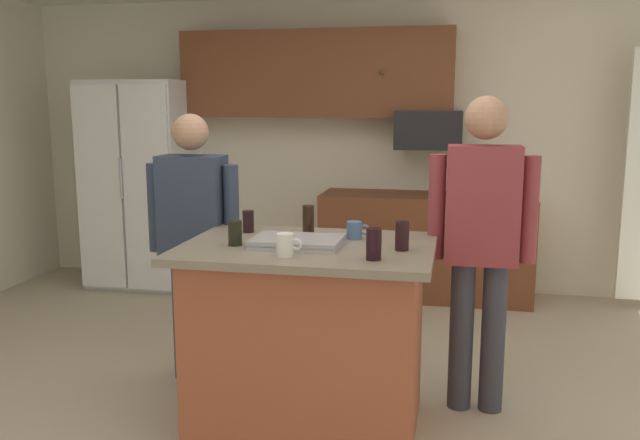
{
  "coord_description": "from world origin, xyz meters",
  "views": [
    {
      "loc": [
        0.86,
        -3.26,
        1.69
      ],
      "look_at": [
        0.13,
        0.24,
        1.05
      ],
      "focal_mm": 37.39,
      "sensor_mm": 36.0,
      "label": 1
    }
  ],
  "objects_px": {
    "glass_pilsner": "(374,244)",
    "microwave_over_range": "(429,130)",
    "person_elder_center": "(481,233)",
    "mug_blue_stoneware": "(286,245)",
    "refrigerator": "(142,184)",
    "glass_short_whisky": "(235,233)",
    "person_guest_right": "(194,230)",
    "glass_stout_tall": "(308,220)",
    "glass_dark_ale": "(402,236)",
    "serving_tray": "(297,242)",
    "kitchen_island": "(308,336)",
    "tumbler_amber": "(248,221)",
    "mug_ceramic_white": "(355,230)"
  },
  "relations": [
    {
      "from": "kitchen_island",
      "to": "glass_dark_ale",
      "type": "xyz_separation_m",
      "value": [
        0.48,
        -0.04,
        0.55
      ]
    },
    {
      "from": "microwave_over_range",
      "to": "glass_dark_ale",
      "type": "distance_m",
      "value": 2.63
    },
    {
      "from": "mug_ceramic_white",
      "to": "glass_dark_ale",
      "type": "distance_m",
      "value": 0.35
    },
    {
      "from": "microwave_over_range",
      "to": "mug_ceramic_white",
      "type": "bearing_deg",
      "value": -96.28
    },
    {
      "from": "person_elder_center",
      "to": "glass_stout_tall",
      "type": "bearing_deg",
      "value": -14.95
    },
    {
      "from": "microwave_over_range",
      "to": "glass_dark_ale",
      "type": "bearing_deg",
      "value": -89.91
    },
    {
      "from": "person_elder_center",
      "to": "glass_short_whisky",
      "type": "bearing_deg",
      "value": -2.6
    },
    {
      "from": "mug_ceramic_white",
      "to": "tumbler_amber",
      "type": "relative_size",
      "value": 1.01
    },
    {
      "from": "glass_pilsner",
      "to": "glass_short_whisky",
      "type": "bearing_deg",
      "value": 166.86
    },
    {
      "from": "person_elder_center",
      "to": "glass_dark_ale",
      "type": "distance_m",
      "value": 0.58
    },
    {
      "from": "glass_dark_ale",
      "to": "mug_blue_stoneware",
      "type": "distance_m",
      "value": 0.57
    },
    {
      "from": "glass_pilsner",
      "to": "microwave_over_range",
      "type": "bearing_deg",
      "value": 87.87
    },
    {
      "from": "serving_tray",
      "to": "mug_blue_stoneware",
      "type": "bearing_deg",
      "value": -89.66
    },
    {
      "from": "person_guest_right",
      "to": "mug_ceramic_white",
      "type": "height_order",
      "value": "person_guest_right"
    },
    {
      "from": "kitchen_island",
      "to": "refrigerator",
      "type": "bearing_deg",
      "value": 131.09
    },
    {
      "from": "kitchen_island",
      "to": "serving_tray",
      "type": "distance_m",
      "value": 0.51
    },
    {
      "from": "mug_ceramic_white",
      "to": "glass_stout_tall",
      "type": "height_order",
      "value": "glass_stout_tall"
    },
    {
      "from": "microwave_over_range",
      "to": "serving_tray",
      "type": "distance_m",
      "value": 2.69
    },
    {
      "from": "refrigerator",
      "to": "person_guest_right",
      "type": "xyz_separation_m",
      "value": [
        1.32,
        -1.98,
        -0.01
      ]
    },
    {
      "from": "person_elder_center",
      "to": "mug_blue_stoneware",
      "type": "xyz_separation_m",
      "value": [
        -0.9,
        -0.66,
        0.04
      ]
    },
    {
      "from": "microwave_over_range",
      "to": "glass_dark_ale",
      "type": "height_order",
      "value": "microwave_over_range"
    },
    {
      "from": "kitchen_island",
      "to": "serving_tray",
      "type": "height_order",
      "value": "serving_tray"
    },
    {
      "from": "tumbler_amber",
      "to": "glass_dark_ale",
      "type": "relative_size",
      "value": 0.86
    },
    {
      "from": "refrigerator",
      "to": "glass_short_whisky",
      "type": "relative_size",
      "value": 15.1
    },
    {
      "from": "tumbler_amber",
      "to": "mug_blue_stoneware",
      "type": "xyz_separation_m",
      "value": [
        0.35,
        -0.52,
        -0.01
      ]
    },
    {
      "from": "microwave_over_range",
      "to": "person_guest_right",
      "type": "relative_size",
      "value": 0.35
    },
    {
      "from": "glass_short_whisky",
      "to": "mug_ceramic_white",
      "type": "xyz_separation_m",
      "value": [
        0.56,
        0.28,
        -0.02
      ]
    },
    {
      "from": "refrigerator",
      "to": "glass_stout_tall",
      "type": "xyz_separation_m",
      "value": [
        2.08,
        -2.2,
        0.12
      ]
    },
    {
      "from": "glass_pilsner",
      "to": "glass_dark_ale",
      "type": "bearing_deg",
      "value": 63.91
    },
    {
      "from": "microwave_over_range",
      "to": "kitchen_island",
      "type": "relative_size",
      "value": 0.44
    },
    {
      "from": "tumbler_amber",
      "to": "glass_dark_ale",
      "type": "distance_m",
      "value": 0.91
    },
    {
      "from": "refrigerator",
      "to": "mug_ceramic_white",
      "type": "relative_size",
      "value": 15.27
    },
    {
      "from": "person_guest_right",
      "to": "glass_dark_ale",
      "type": "bearing_deg",
      "value": 8.56
    },
    {
      "from": "glass_dark_ale",
      "to": "serving_tray",
      "type": "height_order",
      "value": "glass_dark_ale"
    },
    {
      "from": "glass_short_whisky",
      "to": "serving_tray",
      "type": "bearing_deg",
      "value": 8.88
    },
    {
      "from": "glass_short_whisky",
      "to": "mug_blue_stoneware",
      "type": "bearing_deg",
      "value": -31.17
    },
    {
      "from": "glass_pilsner",
      "to": "person_guest_right",
      "type": "bearing_deg",
      "value": 148.34
    },
    {
      "from": "person_guest_right",
      "to": "serving_tray",
      "type": "height_order",
      "value": "person_guest_right"
    },
    {
      "from": "tumbler_amber",
      "to": "glass_pilsner",
      "type": "bearing_deg",
      "value": -33.54
    },
    {
      "from": "glass_dark_ale",
      "to": "glass_pilsner",
      "type": "distance_m",
      "value": 0.25
    },
    {
      "from": "mug_ceramic_white",
      "to": "serving_tray",
      "type": "distance_m",
      "value": 0.34
    },
    {
      "from": "person_guest_right",
      "to": "glass_pilsner",
      "type": "xyz_separation_m",
      "value": [
        1.17,
        -0.72,
        0.12
      ]
    },
    {
      "from": "glass_pilsner",
      "to": "serving_tray",
      "type": "relative_size",
      "value": 0.33
    },
    {
      "from": "glass_dark_ale",
      "to": "serving_tray",
      "type": "bearing_deg",
      "value": -179.25
    },
    {
      "from": "microwave_over_range",
      "to": "glass_short_whisky",
      "type": "height_order",
      "value": "microwave_over_range"
    },
    {
      "from": "microwave_over_range",
      "to": "mug_ceramic_white",
      "type": "distance_m",
      "value": 2.43
    },
    {
      "from": "glass_stout_tall",
      "to": "glass_dark_ale",
      "type": "bearing_deg",
      "value": -27.67
    },
    {
      "from": "glass_dark_ale",
      "to": "serving_tray",
      "type": "xyz_separation_m",
      "value": [
        -0.52,
        -0.01,
        -0.05
      ]
    },
    {
      "from": "glass_stout_tall",
      "to": "person_elder_center",
      "type": "bearing_deg",
      "value": 9.08
    },
    {
      "from": "microwave_over_range",
      "to": "mug_blue_stoneware",
      "type": "xyz_separation_m",
      "value": [
        -0.51,
        -2.84,
        -0.42
      ]
    }
  ]
}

